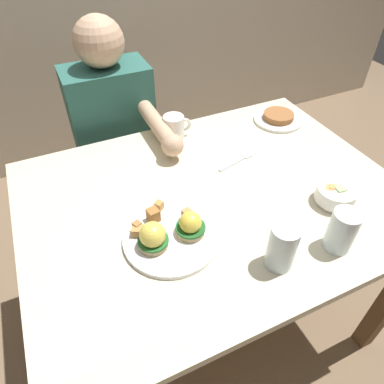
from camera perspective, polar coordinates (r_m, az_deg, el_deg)
ground_plane at (r=1.71m, az=2.53°, el=-19.01°), size 6.00×6.00×0.00m
dining_table at (r=1.19m, az=3.44°, el=-4.15°), size 1.20×0.90×0.74m
eggs_benedict_plate at (r=0.96m, az=-3.70°, el=-6.91°), size 0.27×0.27×0.09m
fruit_bowl at (r=1.16m, az=22.53°, el=-0.43°), size 0.12×0.12×0.06m
coffee_mug at (r=1.35m, az=-2.90°, el=10.64°), size 0.11×0.08×0.09m
fork at (r=1.26m, az=7.52°, el=5.08°), size 0.15×0.06×0.00m
water_glass_near at (r=1.01m, az=23.26°, el=-6.13°), size 0.07×0.07×0.13m
water_glass_far at (r=0.92m, az=14.46°, el=-9.10°), size 0.07×0.07×0.13m
side_plate at (r=1.52m, az=13.96°, el=11.70°), size 0.20×0.20×0.04m
diner_person at (r=1.58m, az=-12.16°, el=8.97°), size 0.34×0.54×1.14m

